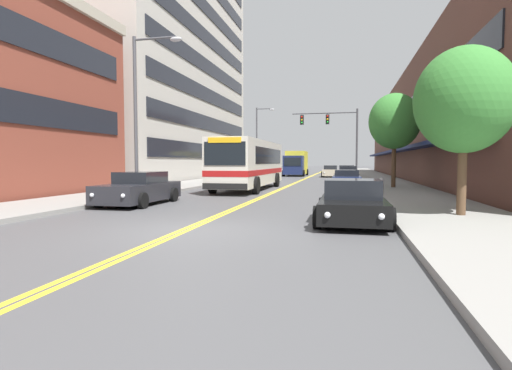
% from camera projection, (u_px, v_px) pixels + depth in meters
% --- Properties ---
extents(ground_plane, '(240.00, 240.00, 0.00)m').
position_uv_depth(ground_plane, '(309.00, 177.00, 46.72)').
color(ground_plane, '#4C4C4F').
extents(sidewalk_left, '(3.96, 106.00, 0.17)m').
position_uv_depth(sidewalk_left, '(247.00, 176.00, 48.34)').
color(sidewalk_left, gray).
rests_on(sidewalk_left, ground_plane).
extents(sidewalk_right, '(3.96, 106.00, 0.17)m').
position_uv_depth(sidewalk_right, '(375.00, 177.00, 45.09)').
color(sidewalk_right, gray).
rests_on(sidewalk_right, ground_plane).
extents(centre_line, '(0.34, 106.00, 0.01)m').
position_uv_depth(centre_line, '(309.00, 177.00, 46.72)').
color(centre_line, yellow).
rests_on(centre_line, ground_plane).
extents(office_tower_left, '(12.08, 28.91, 25.85)m').
position_uv_depth(office_tower_left, '(154.00, 56.00, 42.13)').
color(office_tower_left, '#BCB7AD').
rests_on(office_tower_left, ground_plane).
extents(storefront_row_right, '(9.10, 68.00, 10.73)m').
position_uv_depth(storefront_row_right, '(435.00, 129.00, 43.43)').
color(storefront_row_right, brown).
rests_on(storefront_row_right, ground_plane).
extents(city_bus, '(2.83, 11.14, 3.13)m').
position_uv_depth(city_bus, '(250.00, 162.00, 26.13)').
color(city_bus, silver).
rests_on(city_bus, ground_plane).
extents(car_charcoal_parked_left_near, '(2.09, 4.73, 1.39)m').
position_uv_depth(car_charcoal_parked_left_near, '(139.00, 189.00, 16.98)').
color(car_charcoal_parked_left_near, '#232328').
rests_on(car_charcoal_parked_left_near, ground_plane).
extents(car_beige_parked_left_mid, '(2.10, 4.37, 1.29)m').
position_uv_depth(car_beige_parked_left_mid, '(252.00, 175.00, 37.29)').
color(car_beige_parked_left_mid, '#BCAD89').
rests_on(car_beige_parked_left_mid, ground_plane).
extents(car_black_parked_right_foreground, '(2.11, 4.16, 1.29)m').
position_uv_depth(car_black_parked_right_foreground, '(353.00, 203.00, 11.83)').
color(car_black_parked_right_foreground, black).
rests_on(car_black_parked_right_foreground, ground_plane).
extents(car_navy_parked_right_mid, '(2.04, 4.62, 1.27)m').
position_uv_depth(car_navy_parked_right_mid, '(347.00, 180.00, 26.59)').
color(car_navy_parked_right_mid, '#19234C').
rests_on(car_navy_parked_right_mid, ground_plane).
extents(car_dark_grey_parked_right_far, '(2.06, 4.56, 1.40)m').
position_uv_depth(car_dark_grey_parked_right_far, '(348.00, 174.00, 38.36)').
color(car_dark_grey_parked_right_far, '#38383D').
rests_on(car_dark_grey_parked_right_far, ground_plane).
extents(car_white_parked_right_end, '(2.16, 4.86, 1.39)m').
position_uv_depth(car_white_parked_right_end, '(346.00, 172.00, 46.97)').
color(car_white_parked_right_end, white).
rests_on(car_white_parked_right_end, ground_plane).
extents(car_champagne_moving_lead, '(2.00, 4.58, 1.37)m').
position_uv_depth(car_champagne_moving_lead, '(331.00, 172.00, 47.17)').
color(car_champagne_moving_lead, beige).
rests_on(car_champagne_moving_lead, ground_plane).
extents(box_truck, '(2.71, 6.72, 3.15)m').
position_uv_depth(box_truck, '(296.00, 163.00, 50.86)').
color(box_truck, '#19234C').
rests_on(box_truck, ground_plane).
extents(traffic_signal_mast, '(6.24, 0.38, 6.83)m').
position_uv_depth(traffic_signal_mast, '(335.00, 130.00, 38.20)').
color(traffic_signal_mast, '#47474C').
rests_on(traffic_signal_mast, ground_plane).
extents(street_lamp_left_near, '(2.40, 0.28, 7.50)m').
position_uv_depth(street_lamp_left_near, '(142.00, 103.00, 18.21)').
color(street_lamp_left_near, '#47474C').
rests_on(street_lamp_left_near, ground_plane).
extents(street_lamp_left_far, '(2.02, 0.28, 7.67)m').
position_uv_depth(street_lamp_left_far, '(259.00, 137.00, 43.34)').
color(street_lamp_left_far, '#47474C').
rests_on(street_lamp_left_far, ground_plane).
extents(street_tree_right_near, '(2.95, 2.95, 5.16)m').
position_uv_depth(street_tree_right_near, '(464.00, 101.00, 12.19)').
color(street_tree_right_near, brown).
rests_on(street_tree_right_near, sidewalk_right).
extents(street_tree_right_mid, '(3.25, 3.25, 6.04)m').
position_uv_depth(street_tree_right_mid, '(395.00, 121.00, 25.66)').
color(street_tree_right_mid, brown).
rests_on(street_tree_right_mid, sidewalk_right).
extents(fire_hydrant, '(0.32, 0.24, 0.85)m').
position_uv_depth(fire_hydrant, '(381.00, 186.00, 20.18)').
color(fire_hydrant, '#B7B7BC').
rests_on(fire_hydrant, sidewalk_right).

